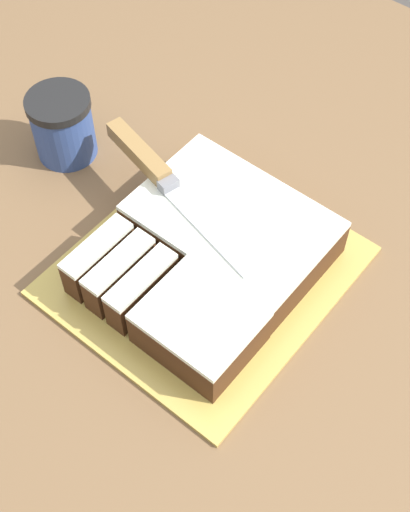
% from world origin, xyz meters
% --- Properties ---
extents(ground_plane, '(8.00, 8.00, 0.00)m').
position_xyz_m(ground_plane, '(0.00, 0.00, 0.00)').
color(ground_plane, '#4C4742').
extents(countertop, '(1.40, 1.10, 0.89)m').
position_xyz_m(countertop, '(0.00, 0.00, 0.45)').
color(countertop, brown).
rests_on(countertop, ground_plane).
extents(cake_board, '(0.31, 0.34, 0.01)m').
position_xyz_m(cake_board, '(-0.06, -0.09, 0.89)').
color(cake_board, gold).
rests_on(cake_board, countertop).
extents(cake, '(0.24, 0.27, 0.06)m').
position_xyz_m(cake, '(-0.05, -0.09, 0.93)').
color(cake, '#472814').
rests_on(cake, cake_board).
extents(knife, '(0.29, 0.09, 0.02)m').
position_xyz_m(knife, '(-0.18, -0.05, 0.96)').
color(knife, silver).
rests_on(knife, cake).
extents(coffee_cup, '(0.09, 0.09, 0.10)m').
position_xyz_m(coffee_cup, '(-0.34, -0.05, 0.94)').
color(coffee_cup, '#334C8C').
rests_on(coffee_cup, countertop).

